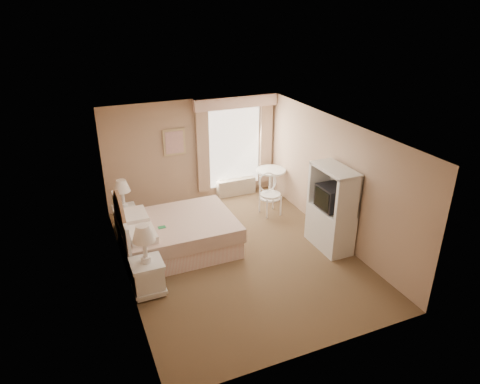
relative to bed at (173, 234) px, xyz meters
name	(u,v)px	position (x,y,z in m)	size (l,w,h in m)	color
room	(238,197)	(1.12, -0.63, 0.88)	(4.21, 5.51, 2.51)	brown
window	(235,144)	(2.17, 2.02, 0.98)	(2.05, 0.22, 2.51)	white
framed_art	(174,142)	(0.67, 2.08, 1.18)	(0.52, 0.04, 0.62)	tan
bed	(173,234)	(0.00, 0.00, 0.00)	(2.19, 1.72, 1.52)	#E49F94
nightstand_near	(147,268)	(-0.72, -1.13, 0.11)	(0.53, 0.53, 1.27)	white
nightstand_far	(125,213)	(-0.72, 1.17, 0.07)	(0.48, 0.48, 1.16)	white
round_table	(271,179)	(2.87, 1.45, 0.14)	(0.72, 0.72, 0.76)	white
cafe_chair	(269,191)	(2.48, 0.76, 0.20)	(0.48, 0.48, 0.97)	white
armoire	(331,215)	(2.93, -1.05, 0.34)	(0.51, 1.02, 1.69)	white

